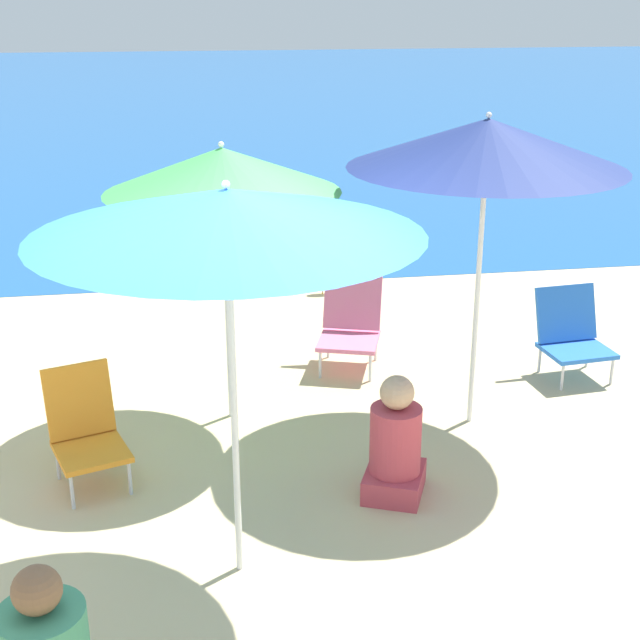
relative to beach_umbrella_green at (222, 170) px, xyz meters
name	(u,v)px	position (x,y,z in m)	size (l,w,h in m)	color
ground_plane	(224,584)	(-0.18, -2.01, -1.84)	(60.00, 60.00, 0.00)	#D1BA89
sea_water	(176,91)	(-0.18, 23.10, -1.83)	(60.00, 40.00, 0.01)	#1E5699
beach_umbrella_green	(222,170)	(0.00, 0.00, 0.00)	(1.62, 1.62, 2.03)	white
beach_umbrella_navy	(487,144)	(1.73, -0.36, 0.19)	(1.86, 1.86, 2.23)	white
beach_umbrella_blue	(227,213)	(-0.08, -1.88, 0.15)	(1.91, 1.91, 2.15)	white
beach_chair_blue	(571,332)	(2.80, 0.34, -1.48)	(0.57, 0.57, 0.71)	silver
beach_chair_orange	(85,427)	(-0.97, -0.77, -1.46)	(0.57, 0.64, 0.74)	silver
beach_chair_pink	(351,318)	(1.07, 0.84, -1.43)	(0.66, 0.76, 0.83)	silver
person_seated_far	(395,447)	(0.94, -1.26, -1.51)	(0.49, 0.52, 0.80)	#BF3F4C
seagull	(326,281)	(1.17, 2.69, -1.70)	(0.27, 0.11, 0.23)	gold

